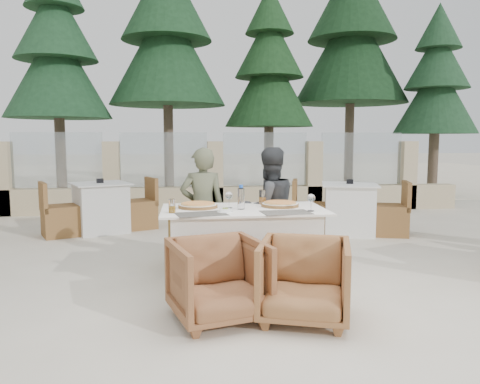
{
  "coord_description": "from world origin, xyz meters",
  "views": [
    {
      "loc": [
        -0.57,
        -4.44,
        1.45
      ],
      "look_at": [
        -0.02,
        0.37,
        0.9
      ],
      "focal_mm": 35.0,
      "sensor_mm": 36.0,
      "label": 1
    }
  ],
  "objects": [
    {
      "name": "wine_glass_corner",
      "position": [
        0.6,
        -0.16,
        0.86
      ],
      "size": [
        0.1,
        0.1,
        0.18
      ],
      "primitive_type": null,
      "rotation": [
        0.0,
        0.0,
        0.3
      ],
      "color": "white",
      "rests_on": "dining_table"
    },
    {
      "name": "placemat_near_left",
      "position": [
        -0.44,
        -0.22,
        0.77
      ],
      "size": [
        0.5,
        0.39,
        0.0
      ],
      "primitive_type": "cube",
      "rotation": [
        0.0,
        0.0,
        0.21
      ],
      "color": "#524E46",
      "rests_on": "dining_table"
    },
    {
      "name": "dining_table",
      "position": [
        -0.02,
        0.07,
        0.39
      ],
      "size": [
        1.6,
        0.9,
        0.77
      ],
      "primitive_type": null,
      "color": "white",
      "rests_on": "ground"
    },
    {
      "name": "pine_mid_right",
      "position": [
        3.8,
        7.8,
        3.4
      ],
      "size": [
        2.99,
        2.99,
        6.8
      ],
      "primitive_type": "cone",
      "color": "#183A1D",
      "rests_on": "ground"
    },
    {
      "name": "beer_glass_right",
      "position": [
        0.22,
        0.36,
        0.85
      ],
      "size": [
        0.09,
        0.09,
        0.15
      ],
      "primitive_type": "cylinder",
      "rotation": [
        0.0,
        0.0,
        0.29
      ],
      "color": "#C06D1B",
      "rests_on": "dining_table"
    },
    {
      "name": "ground",
      "position": [
        0.0,
        0.0,
        0.0
      ],
      "size": [
        80.0,
        80.0,
        0.0
      ],
      "primitive_type": "plane",
      "color": "beige",
      "rests_on": "ground"
    },
    {
      "name": "pine_far_right",
      "position": [
        5.5,
        6.5,
        2.25
      ],
      "size": [
        1.98,
        1.98,
        4.5
      ],
      "primitive_type": "cone",
      "color": "#1F4628",
      "rests_on": "ground"
    },
    {
      "name": "bg_table_b",
      "position": [
        1.9,
        2.39,
        0.39
      ],
      "size": [
        1.8,
        1.23,
        0.77
      ],
      "primitive_type": null,
      "rotation": [
        0.0,
        0.0,
        -0.28
      ],
      "color": "white",
      "rests_on": "ground"
    },
    {
      "name": "pine_far_left",
      "position": [
        -3.5,
        7.0,
        2.75
      ],
      "size": [
        2.42,
        2.42,
        5.5
      ],
      "primitive_type": "cone",
      "color": "#1F4929",
      "rests_on": "ground"
    },
    {
      "name": "armchair_near_right",
      "position": [
        0.35,
        -0.89,
        0.33
      ],
      "size": [
        0.89,
        0.9,
        0.66
      ],
      "primitive_type": "imported",
      "rotation": [
        0.0,
        0.0,
        -0.31
      ],
      "color": "#976237",
      "rests_on": "ground"
    },
    {
      "name": "diner_left",
      "position": [
        -0.4,
        0.69,
        0.68
      ],
      "size": [
        0.51,
        0.35,
        1.36
      ],
      "primitive_type": "imported",
      "rotation": [
        0.0,
        0.0,
        3.2
      ],
      "color": "#595D44",
      "rests_on": "ground"
    },
    {
      "name": "sand_patch",
      "position": [
        0.0,
        14.0,
        0.01
      ],
      "size": [
        30.0,
        16.0,
        0.01
      ],
      "primitive_type": "cube",
      "color": "#F6E7C9",
      "rests_on": "ground"
    },
    {
      "name": "pizza_left",
      "position": [
        -0.46,
        0.18,
        0.8
      ],
      "size": [
        0.4,
        0.4,
        0.05
      ],
      "primitive_type": "cylinder",
      "rotation": [
        0.0,
        0.0,
        -0.04
      ],
      "color": "orange",
      "rests_on": "dining_table"
    },
    {
      "name": "water_bottle",
      "position": [
        -0.04,
        0.04,
        0.89
      ],
      "size": [
        0.08,
        0.08,
        0.24
      ],
      "primitive_type": "cylinder",
      "rotation": [
        0.0,
        0.0,
        0.08
      ],
      "color": "#B9D5F4",
      "rests_on": "dining_table"
    },
    {
      "name": "olive_dish",
      "position": [
        -0.21,
        -0.14,
        0.79
      ],
      "size": [
        0.14,
        0.14,
        0.04
      ],
      "primitive_type": null,
      "rotation": [
        0.0,
        0.0,
        0.36
      ],
      "color": "white",
      "rests_on": "dining_table"
    },
    {
      "name": "armchair_far_right",
      "position": [
        0.49,
        0.89,
        0.3
      ],
      "size": [
        0.8,
        0.82,
        0.6
      ],
      "primitive_type": "imported",
      "rotation": [
        0.0,
        0.0,
        2.85
      ],
      "color": "brown",
      "rests_on": "ground"
    },
    {
      "name": "pizza_right",
      "position": [
        0.37,
        0.17,
        0.79
      ],
      "size": [
        0.46,
        0.46,
        0.05
      ],
      "primitive_type": "cylinder",
      "rotation": [
        0.0,
        0.0,
        0.26
      ],
      "color": "#DB591D",
      "rests_on": "dining_table"
    },
    {
      "name": "wine_glass_centre",
      "position": [
        -0.15,
        0.12,
        0.86
      ],
      "size": [
        0.08,
        0.08,
        0.18
      ],
      "primitive_type": null,
      "rotation": [
        0.0,
        0.0,
        0.06
      ],
      "color": "silver",
      "rests_on": "dining_table"
    },
    {
      "name": "armchair_near_left",
      "position": [
        -0.33,
        -0.81,
        0.33
      ],
      "size": [
        0.87,
        0.89,
        0.66
      ],
      "primitive_type": "imported",
      "rotation": [
        0.0,
        0.0,
        0.27
      ],
      "color": "brown",
      "rests_on": "ground"
    },
    {
      "name": "bg_table_a",
      "position": [
        -1.9,
        2.97,
        0.39
      ],
      "size": [
        1.83,
        1.42,
        0.77
      ],
      "primitive_type": null,
      "rotation": [
        0.0,
        0.0,
        0.42
      ],
      "color": "silver",
      "rests_on": "ground"
    },
    {
      "name": "diner_right",
      "position": [
        0.33,
        0.56,
        0.68
      ],
      "size": [
        0.79,
        0.69,
        1.36
      ],
      "primitive_type": "imported",
      "rotation": [
        0.0,
        0.0,
        3.45
      ],
      "color": "#36383B",
      "rests_on": "ground"
    },
    {
      "name": "placemat_near_right",
      "position": [
        0.35,
        -0.23,
        0.77
      ],
      "size": [
        0.48,
        0.34,
        0.0
      ],
      "primitive_type": "cube",
      "rotation": [
        0.0,
        0.0,
        0.09
      ],
      "color": "#5F5951",
      "rests_on": "dining_table"
    },
    {
      "name": "pine_mid_left",
      "position": [
        -1.0,
        7.5,
        3.25
      ],
      "size": [
        2.86,
        2.86,
        6.5
      ],
      "primitive_type": "cone",
      "color": "#1E4625",
      "rests_on": "ground"
    },
    {
      "name": "pine_centre",
      "position": [
        1.5,
        7.2,
        2.5
      ],
      "size": [
        2.2,
        2.2,
        5.0
      ],
      "primitive_type": "cone",
      "color": "#1C421E",
      "rests_on": "ground"
    },
    {
      "name": "perimeter_wall_far",
      "position": [
        0.0,
        4.8,
        0.8
      ],
      "size": [
        10.0,
        0.34,
        1.6
      ],
      "primitive_type": null,
      "color": "#CCB990",
      "rests_on": "ground"
    },
    {
      "name": "armchair_far_left",
      "position": [
        -0.32,
        0.76,
        0.33
      ],
      "size": [
        0.9,
        0.91,
        0.66
      ],
      "primitive_type": "imported",
      "rotation": [
        0.0,
        0.0,
        2.82
      ],
      "color": "olive",
      "rests_on": "ground"
    },
    {
      "name": "beer_glass_left",
      "position": [
        -0.71,
        -0.12,
        0.83
      ],
      "size": [
        0.08,
        0.08,
        0.13
      ],
      "primitive_type": "cylinder",
      "rotation": [
        0.0,
        0.0,
        -0.41
      ],
      "color": "orange",
      "rests_on": "dining_table"
    }
  ]
}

